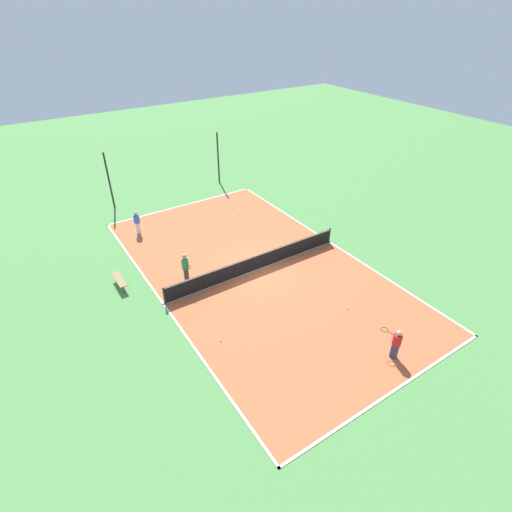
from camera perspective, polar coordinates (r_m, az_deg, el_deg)
ground_plane at (r=21.62m, az=0.00°, el=-2.00°), size 80.00×80.00×0.00m
court_surface at (r=21.61m, az=0.00°, el=-1.98°), size 10.72×19.03×0.02m
tennis_net at (r=21.33m, az=0.00°, el=-0.87°), size 10.52×0.10×0.97m
bench at (r=21.39m, az=-18.93°, el=-3.25°), size 0.36×1.50×0.45m
player_near_blue at (r=25.62m, az=-16.65°, el=4.76°), size 0.45×0.45×1.48m
player_far_green at (r=20.41m, az=-10.06°, el=-1.47°), size 0.46×0.97×1.73m
player_coach_red at (r=17.27m, az=19.40°, el=-11.56°), size 0.49×0.98×1.42m
tennis_ball_left_sideline at (r=28.01m, az=-3.29°, el=6.83°), size 0.07×0.07×0.07m
tennis_ball_near_net at (r=17.54m, az=-5.06°, el=-11.92°), size 0.07×0.07×0.07m
tennis_ball_right_alley at (r=19.51m, az=12.99°, el=-7.31°), size 0.07×0.07×0.07m
fence_post_back_left at (r=29.05m, az=-20.23°, el=9.98°), size 0.12×0.12×3.98m
fence_post_back_right at (r=31.70m, az=-5.42°, el=13.73°), size 0.12×0.12×3.98m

